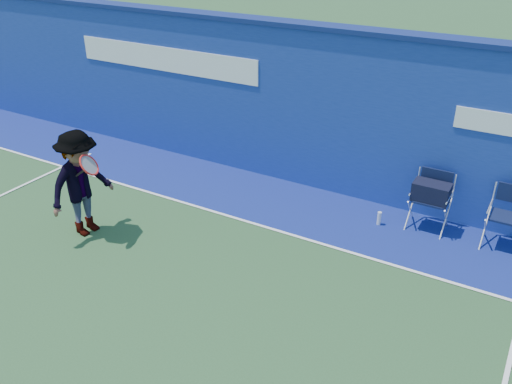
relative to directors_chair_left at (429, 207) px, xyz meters
The scene contains 8 objects.
ground 5.39m from the directors_chair_left, 121.56° to the right, with size 80.00×80.00×0.00m, color #294C29.
stadium_wall 3.10m from the directors_chair_left, 167.52° to the left, with size 24.00×0.50×3.08m.
out_of_bounds_strip 2.88m from the directors_chair_left, behind, with size 24.00×1.80×0.01m, color navy.
court_lines 4.89m from the directors_chair_left, 125.26° to the right, with size 24.00×12.00×0.01m.
directors_chair_left is the anchor object (origin of this frame).
directors_chair_right 1.22m from the directors_chair_left, ahead, with size 0.60×0.54×1.01m.
water_bottle 0.85m from the directors_chair_left, 157.52° to the right, with size 0.07×0.07×0.25m, color silver.
tennis_player 5.77m from the directors_chair_left, 148.73° to the right, with size 0.96×1.23×1.81m.
Camera 1 is at (4.29, -3.76, 4.82)m, focal length 38.00 mm.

